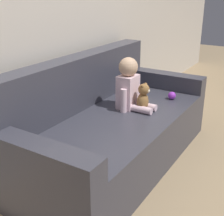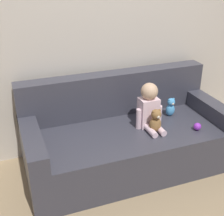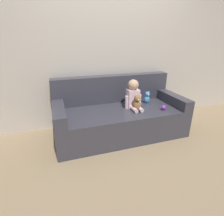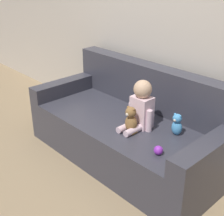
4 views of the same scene
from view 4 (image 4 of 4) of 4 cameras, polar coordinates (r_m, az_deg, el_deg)
ground_plane at (r=3.15m, az=2.36°, el=-8.74°), size 12.00×12.00×0.00m
wall_back at (r=3.06m, az=10.19°, el=16.23°), size 8.00×0.05×2.60m
couch at (r=3.03m, az=3.25°, el=-3.67°), size 1.95×0.91×0.86m
person_baby at (r=2.71m, az=5.27°, el=0.20°), size 0.26×0.32×0.43m
teddy_bear_brown at (r=2.66m, az=3.46°, el=-2.24°), size 0.14×0.11×0.24m
plush_toy_side at (r=2.68m, az=11.78°, el=-2.96°), size 0.09×0.09×0.19m
toy_ball at (r=2.41m, az=8.48°, el=-7.64°), size 0.07×0.07×0.07m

